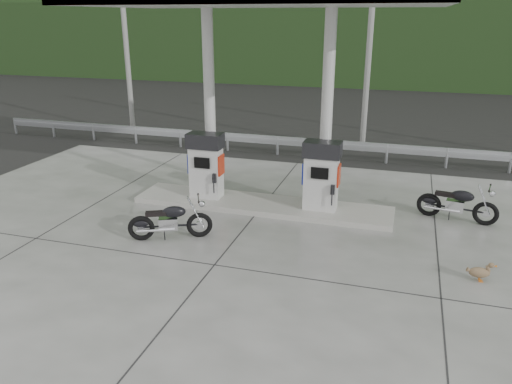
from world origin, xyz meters
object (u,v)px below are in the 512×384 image
(duck, at_px, (479,273))
(gas_pump_right, at_px, (321,176))
(motorcycle_left, at_px, (170,221))
(motorcycle_right, at_px, (457,204))
(gas_pump_left, at_px, (206,165))

(duck, bearing_deg, gas_pump_right, 138.15)
(motorcycle_left, distance_m, duck, 6.69)
(motorcycle_right, bearing_deg, duck, -75.24)
(gas_pump_right, height_order, motorcycle_left, gas_pump_right)
(gas_pump_left, xyz_separation_m, motorcycle_left, (0.14, -2.55, -0.62))
(gas_pump_right, relative_size, motorcycle_right, 0.98)
(duck, bearing_deg, motorcycle_left, 173.37)
(gas_pump_left, relative_size, motorcycle_left, 0.99)
(motorcycle_right, xyz_separation_m, duck, (0.23, -3.17, -0.26))
(gas_pump_right, distance_m, motorcycle_right, 3.50)
(gas_pump_left, distance_m, motorcycle_left, 2.63)
(gas_pump_right, bearing_deg, gas_pump_left, 180.00)
(motorcycle_left, bearing_deg, gas_pump_right, 14.79)
(motorcycle_left, bearing_deg, gas_pump_left, 68.06)
(gas_pump_left, height_order, motorcycle_right, gas_pump_left)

